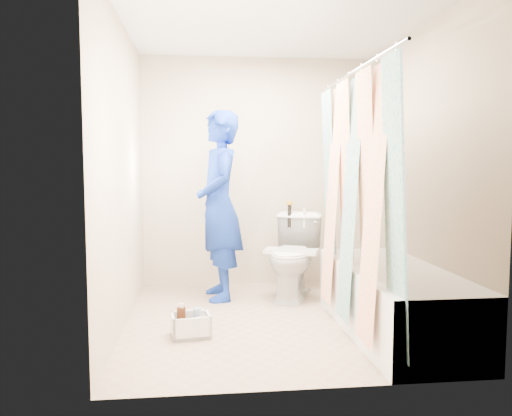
{
  "coord_description": "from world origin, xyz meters",
  "views": [
    {
      "loc": [
        -0.6,
        -3.99,
        1.28
      ],
      "look_at": [
        -0.12,
        0.3,
        0.9
      ],
      "focal_mm": 35.0,
      "sensor_mm": 36.0,
      "label": 1
    }
  ],
  "objects": [
    {
      "name": "ceiling",
      "position": [
        0.0,
        0.0,
        2.4
      ],
      "size": [
        2.4,
        2.6,
        0.02
      ],
      "primitive_type": "cube",
      "color": "silver",
      "rests_on": "wall_back"
    },
    {
      "name": "wall_front",
      "position": [
        0.0,
        -1.3,
        1.2
      ],
      "size": [
        2.4,
        0.02,
        2.4
      ],
      "primitive_type": "cube",
      "color": "tan",
      "rests_on": "ground"
    },
    {
      "name": "toilet",
      "position": [
        0.29,
        0.68,
        0.4
      ],
      "size": [
        0.7,
        0.9,
        0.8
      ],
      "primitive_type": "imported",
      "rotation": [
        0.0,
        0.0,
        -0.37
      ],
      "color": "silver",
      "rests_on": "ground"
    },
    {
      "name": "floor",
      "position": [
        0.0,
        0.0,
        0.0
      ],
      "size": [
        2.6,
        2.6,
        0.0
      ],
      "primitive_type": "plane",
      "color": "tan",
      "rests_on": "ground"
    },
    {
      "name": "tank_internals",
      "position": [
        0.33,
        0.9,
        0.79
      ],
      "size": [
        0.19,
        0.1,
        0.26
      ],
      "color": "black",
      "rests_on": "toilet"
    },
    {
      "name": "shower_curtain",
      "position": [
        0.52,
        -0.43,
        1.02
      ],
      "size": [
        0.06,
        1.75,
        1.8
      ],
      "primitive_type": "cube",
      "color": "white",
      "rests_on": "curtain_rod"
    },
    {
      "name": "cleaning_caddy",
      "position": [
        -0.67,
        -0.34,
        0.08
      ],
      "size": [
        0.31,
        0.26,
        0.22
      ],
      "rotation": [
        0.0,
        0.0,
        0.14
      ],
      "color": "silver",
      "rests_on": "ground"
    },
    {
      "name": "bathtub",
      "position": [
        0.85,
        -0.43,
        0.27
      ],
      "size": [
        0.7,
        1.75,
        0.5
      ],
      "color": "white",
      "rests_on": "ground"
    },
    {
      "name": "curtain_rod",
      "position": [
        0.52,
        -0.43,
        1.95
      ],
      "size": [
        0.02,
        1.9,
        0.02
      ],
      "primitive_type": "cylinder",
      "rotation": [
        1.57,
        0.0,
        0.0
      ],
      "color": "silver",
      "rests_on": "wall_back"
    },
    {
      "name": "wall_back",
      "position": [
        0.0,
        1.3,
        1.2
      ],
      "size": [
        2.4,
        0.02,
        2.4
      ],
      "primitive_type": "cube",
      "color": "tan",
      "rests_on": "ground"
    },
    {
      "name": "tank_lid",
      "position": [
        0.24,
        0.56,
        0.47
      ],
      "size": [
        0.54,
        0.38,
        0.04
      ],
      "primitive_type": "cube",
      "rotation": [
        0.0,
        0.0,
        -0.37
      ],
      "color": "white",
      "rests_on": "toilet"
    },
    {
      "name": "wall_left",
      "position": [
        -1.2,
        0.0,
        1.2
      ],
      "size": [
        0.02,
        2.6,
        2.4
      ],
      "primitive_type": "cube",
      "color": "tan",
      "rests_on": "ground"
    },
    {
      "name": "wall_right",
      "position": [
        1.2,
        0.0,
        1.2
      ],
      "size": [
        0.02,
        2.6,
        2.4
      ],
      "primitive_type": "cube",
      "color": "tan",
      "rests_on": "ground"
    },
    {
      "name": "plumber",
      "position": [
        -0.42,
        0.73,
        0.89
      ],
      "size": [
        0.52,
        0.71,
        1.79
      ],
      "primitive_type": "imported",
      "rotation": [
        0.0,
        0.0,
        -1.43
      ],
      "color": "#0F369E",
      "rests_on": "ground"
    }
  ]
}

